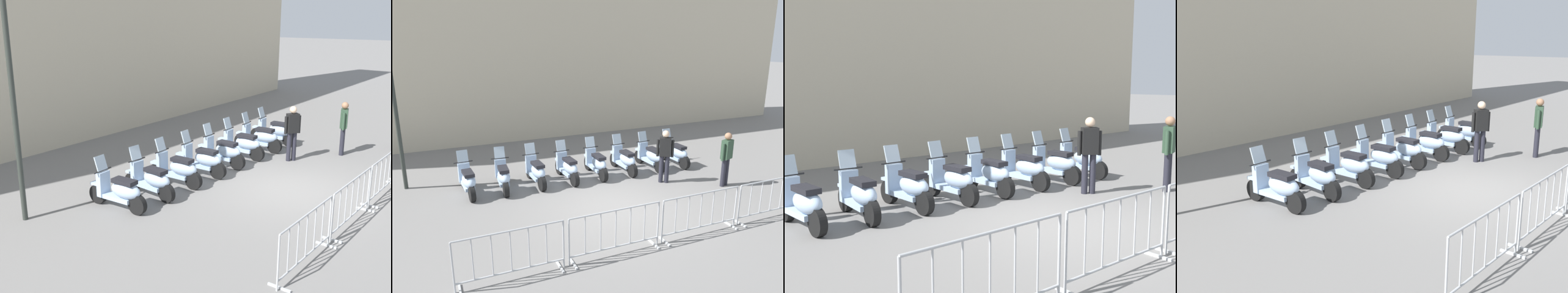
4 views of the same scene
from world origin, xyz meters
The scene contains 15 objects.
ground_plane centered at (0.00, 0.00, 0.00)m, with size 120.00×120.00×0.00m, color slate.
motorcycle_0 centered at (-3.08, 3.25, 0.45)m, with size 0.60×1.72×1.24m.
motorcycle_1 centered at (-2.08, 2.99, 0.45)m, with size 0.74×1.70×1.24m.
motorcycle_2 centered at (-1.04, 2.80, 0.45)m, with size 0.63×1.72×1.24m.
motorcycle_3 centered at (-0.02, 2.56, 0.45)m, with size 0.63×1.72×1.24m.
motorcycle_4 centered at (1.00, 2.37, 0.45)m, with size 0.68×1.71×1.24m.
motorcycle_5 centered at (2.03, 2.13, 0.45)m, with size 0.65×1.72×1.24m.
motorcycle_6 centered at (3.05, 1.90, 0.45)m, with size 0.61×1.72×1.24m.
motorcycle_7 centered at (4.07, 1.70, 0.45)m, with size 0.63×1.72×1.24m.
barrier_segment_0 centered at (-3.74, -1.37, 0.53)m, with size 2.14×0.82×1.07m.
barrier_segment_1 centered at (-1.51, -1.81, 0.53)m, with size 2.14×0.82×1.07m.
barrier_segment_2 centered at (0.71, -2.25, 0.53)m, with size 2.14×0.82×1.07m.
street_lamp centered at (-4.52, 4.84, 3.66)m, with size 0.36×0.36×6.10m.
officer_mid_plaza centered at (2.45, 0.67, 0.98)m, with size 0.41×0.42×1.73m.
officer_by_barriers centered at (3.82, -0.62, 0.98)m, with size 0.55×0.26×1.73m.
Camera 1 is at (-12.02, -3.20, 4.71)m, focal length 45.29 mm.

